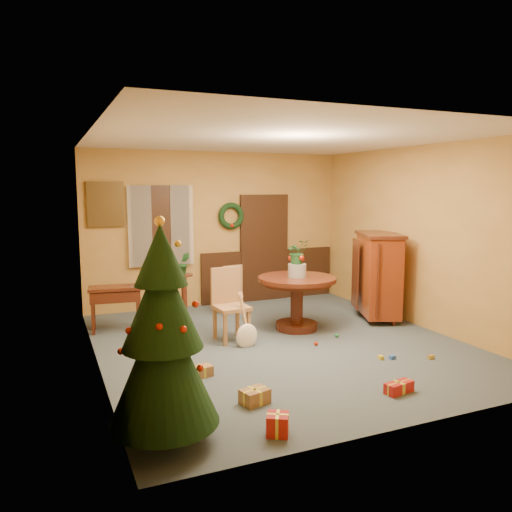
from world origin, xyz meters
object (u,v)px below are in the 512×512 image
dining_table (297,293)px  christmas_tree (163,337)px  writing_desk (115,297)px  chair_near (229,301)px  sideboard (378,273)px

dining_table → christmas_tree: 3.83m
dining_table → writing_desk: 2.84m
chair_near → writing_desk: (-1.49, 1.10, -0.04)m
christmas_tree → sideboard: christmas_tree is taller
writing_desk → sideboard: (4.23, -1.00, 0.26)m
writing_desk → christmas_tree: bearing=-91.1°
writing_desk → sideboard: bearing=-13.2°
dining_table → sideboard: sideboard is taller
writing_desk → sideboard: size_ratio=0.57×
dining_table → christmas_tree: size_ratio=0.61×
dining_table → chair_near: size_ratio=1.15×
chair_near → writing_desk: size_ratio=1.27×
christmas_tree → sideboard: bearing=32.3°
chair_near → christmas_tree: size_ratio=0.53×
dining_table → sideboard: bearing=1.5°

